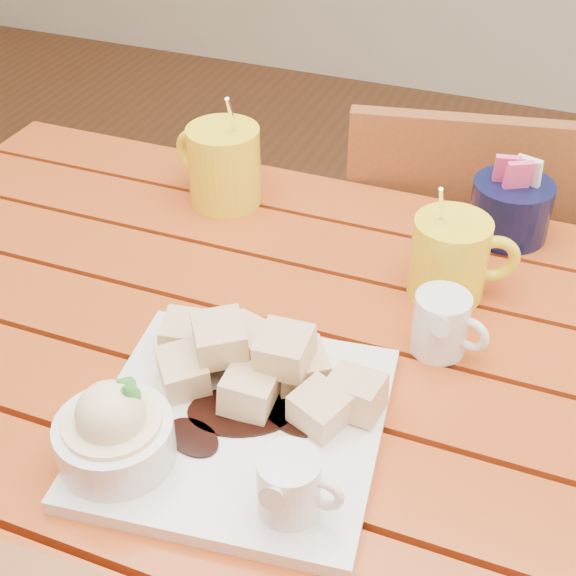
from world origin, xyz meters
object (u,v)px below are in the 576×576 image
at_px(table, 279,428).
at_px(chair_far, 462,293).
at_px(dessert_plate, 212,414).
at_px(coffee_mug_left, 223,164).
at_px(coffee_mug_right, 452,257).

relative_size(table, chair_far, 1.40).
bearing_deg(dessert_plate, coffee_mug_left, 113.87).
bearing_deg(table, dessert_plate, -96.99).
relative_size(table, dessert_plate, 3.91).
xyz_separation_m(table, coffee_mug_left, (-0.20, 0.28, 0.16)).
relative_size(coffee_mug_left, chair_far, 0.19).
distance_m(coffee_mug_left, chair_far, 0.53).
bearing_deg(chair_far, table, 66.26).
xyz_separation_m(dessert_plate, chair_far, (0.14, 0.68, -0.30)).
bearing_deg(coffee_mug_left, table, -36.40).
bearing_deg(dessert_plate, chair_far, 78.69).
xyz_separation_m(dessert_plate, coffee_mug_left, (-0.18, 0.41, 0.03)).
height_order(table, dessert_plate, dessert_plate).
height_order(dessert_plate, coffee_mug_right, coffee_mug_right).
relative_size(table, coffee_mug_left, 7.22).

